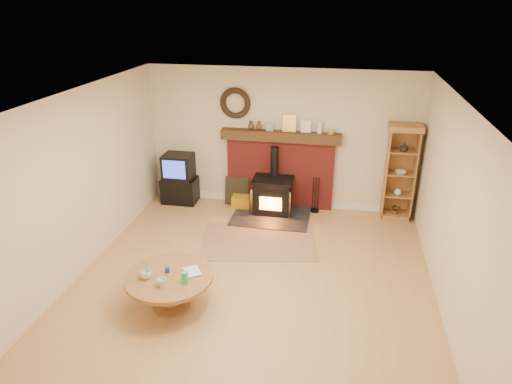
% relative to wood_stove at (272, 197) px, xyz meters
% --- Properties ---
extents(ground, '(5.50, 5.50, 0.00)m').
position_rel_wood_stove_xyz_m(ground, '(0.08, -2.27, -0.33)').
color(ground, tan).
rests_on(ground, ground).
extents(room_shell, '(5.02, 5.52, 2.61)m').
position_rel_wood_stove_xyz_m(room_shell, '(0.06, -2.17, 1.39)').
color(room_shell, beige).
rests_on(room_shell, ground).
extents(chimney_breast, '(2.20, 0.22, 1.78)m').
position_rel_wood_stove_xyz_m(chimney_breast, '(0.08, 0.40, 0.47)').
color(chimney_breast, maroon).
rests_on(chimney_breast, ground).
extents(wood_stove, '(1.40, 1.00, 1.25)m').
position_rel_wood_stove_xyz_m(wood_stove, '(0.00, 0.00, 0.00)').
color(wood_stove, black).
rests_on(wood_stove, ground).
extents(area_rug, '(2.03, 1.57, 0.01)m').
position_rel_wood_stove_xyz_m(area_rug, '(-0.06, -1.09, -0.32)').
color(area_rug, brown).
rests_on(area_rug, ground).
extents(tv_unit, '(0.67, 0.48, 0.97)m').
position_rel_wood_stove_xyz_m(tv_unit, '(-1.86, 0.20, 0.13)').
color(tv_unit, black).
rests_on(tv_unit, ground).
extents(curio_cabinet, '(0.56, 0.41, 1.75)m').
position_rel_wood_stove_xyz_m(curio_cabinet, '(2.23, 0.28, 0.55)').
color(curio_cabinet, olive).
rests_on(curio_cabinet, ground).
extents(firelog_box, '(0.40, 0.26, 0.24)m').
position_rel_wood_stove_xyz_m(firelog_box, '(-0.60, 0.13, -0.21)').
color(firelog_box, yellow).
rests_on(firelog_box, ground).
extents(leaning_painting, '(0.46, 0.12, 0.55)m').
position_rel_wood_stove_xyz_m(leaning_painting, '(-0.74, 0.28, -0.05)').
color(leaning_painting, black).
rests_on(leaning_painting, ground).
extents(fire_tools, '(0.16, 0.16, 0.70)m').
position_rel_wood_stove_xyz_m(fire_tools, '(0.77, 0.23, -0.20)').
color(fire_tools, black).
rests_on(fire_tools, ground).
extents(coffee_table, '(1.13, 1.13, 0.64)m').
position_rel_wood_stove_xyz_m(coffee_table, '(-0.86, -3.00, 0.06)').
color(coffee_table, brown).
rests_on(coffee_table, ground).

